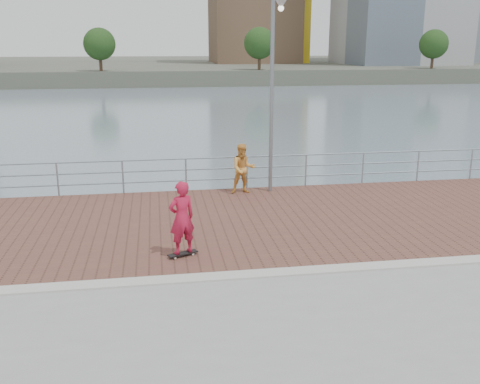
{
  "coord_description": "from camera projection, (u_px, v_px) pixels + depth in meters",
  "views": [
    {
      "loc": [
        -1.94,
        -10.29,
        4.79
      ],
      "look_at": [
        0.0,
        2.0,
        1.3
      ],
      "focal_mm": 40.0,
      "sensor_mm": 36.0,
      "label": 1
    }
  ],
  "objects": [
    {
      "name": "skateboarder",
      "position": [
        182.0,
        218.0,
        12.11
      ],
      "size": [
        0.73,
        0.62,
        1.71
      ],
      "primitive_type": "imported",
      "rotation": [
        0.0,
        0.0,
        3.54
      ],
      "color": "#B41836",
      "rests_on": "skateboard"
    },
    {
      "name": "curb",
      "position": [
        255.0,
        274.0,
        11.36
      ],
      "size": [
        40.0,
        0.4,
        0.06
      ],
      "primitive_type": "cube",
      "color": "#B7B5AD",
      "rests_on": "seawall"
    },
    {
      "name": "skateboard",
      "position": [
        183.0,
        254.0,
        12.34
      ],
      "size": [
        0.72,
        0.44,
        0.08
      ],
      "rotation": [
        0.0,
        0.0,
        0.39
      ],
      "color": "black",
      "rests_on": "brick_lane"
    },
    {
      "name": "guardrail",
      "position": [
        217.0,
        170.0,
        17.84
      ],
      "size": [
        39.06,
        0.06,
        1.13
      ],
      "color": "#8C9EA8",
      "rests_on": "brick_lane"
    },
    {
      "name": "bystander",
      "position": [
        243.0,
        169.0,
        17.33
      ],
      "size": [
        0.8,
        0.63,
        1.63
      ],
      "primitive_type": "imported",
      "rotation": [
        0.0,
        0.0,
        0.01
      ],
      "color": "gold",
      "rests_on": "brick_lane"
    },
    {
      "name": "water",
      "position": [
        254.0,
        358.0,
        11.91
      ],
      "size": [
        400.0,
        400.0,
        0.0
      ],
      "primitive_type": "plane",
      "color": "slate",
      "rests_on": "ground"
    },
    {
      "name": "brick_lane",
      "position": [
        231.0,
        221.0,
        14.79
      ],
      "size": [
        40.0,
        6.8,
        0.02
      ],
      "primitive_type": "cube",
      "color": "brown",
      "rests_on": "seawall"
    },
    {
      "name": "street_lamp",
      "position": [
        276.0,
        51.0,
        16.14
      ],
      "size": [
        0.47,
        1.36,
        6.4
      ],
      "color": "slate",
      "rests_on": "brick_lane"
    },
    {
      "name": "far_shore",
      "position": [
        162.0,
        66.0,
        128.08
      ],
      "size": [
        320.0,
        95.0,
        2.5
      ],
      "primitive_type": "cube",
      "color": "#4C5142",
      "rests_on": "ground"
    },
    {
      "name": "shoreline_trees",
      "position": [
        299.0,
        44.0,
        86.61
      ],
      "size": [
        169.5,
        5.22,
        6.96
      ],
      "color": "#473323",
      "rests_on": "far_shore"
    }
  ]
}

